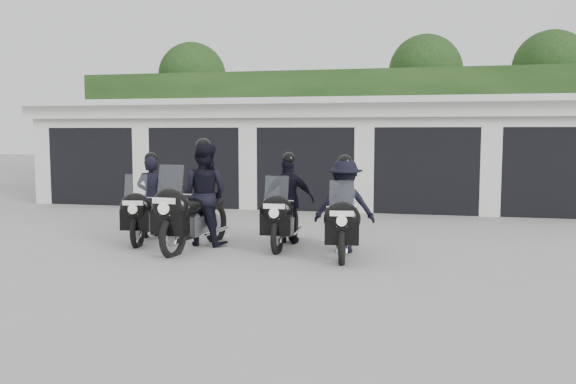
% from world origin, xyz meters
% --- Properties ---
extents(ground, '(80.00, 80.00, 0.00)m').
position_xyz_m(ground, '(0.00, 0.00, 0.00)').
color(ground, gray).
rests_on(ground, ground).
extents(garage_block, '(16.40, 6.80, 2.96)m').
position_xyz_m(garage_block, '(-0.00, 8.06, 1.42)').
color(garage_block, silver).
rests_on(garage_block, ground).
extents(background_vegetation, '(20.00, 3.90, 5.80)m').
position_xyz_m(background_vegetation, '(0.37, 12.92, 2.77)').
color(background_vegetation, '#183212').
rests_on(background_vegetation, ground).
extents(police_bike_a, '(0.79, 1.98, 1.74)m').
position_xyz_m(police_bike_a, '(-2.09, 0.49, 0.69)').
color(police_bike_a, black).
rests_on(police_bike_a, ground).
extents(police_bike_b, '(1.02, 2.32, 2.02)m').
position_xyz_m(police_bike_b, '(-0.89, 0.08, 0.85)').
color(police_bike_b, black).
rests_on(police_bike_b, ground).
extents(police_bike_c, '(0.96, 2.02, 1.76)m').
position_xyz_m(police_bike_c, '(0.62, 0.61, 0.74)').
color(police_bike_c, black).
rests_on(police_bike_c, ground).
extents(police_bike_d, '(1.09, 2.00, 1.74)m').
position_xyz_m(police_bike_d, '(1.76, 0.01, 0.74)').
color(police_bike_d, black).
rests_on(police_bike_d, ground).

